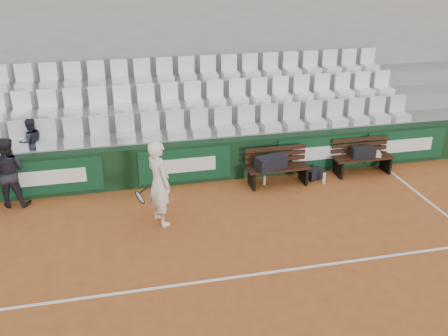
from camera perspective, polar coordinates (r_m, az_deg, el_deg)
ground at (r=8.85m, az=0.77°, el=-12.45°), size 80.00×80.00×0.00m
court_baseline at (r=8.85m, az=0.77°, el=-12.43°), size 18.00×0.06×0.01m
back_barrier at (r=12.02m, az=-3.32°, el=0.70°), size 18.00×0.34×1.00m
grandstand_tier_front at (r=12.59m, az=-4.11°, el=1.79°), size 18.00×0.95×1.00m
grandstand_tier_mid at (r=13.39m, az=-4.78°, el=4.19°), size 18.00×0.95×1.45m
grandstand_tier_back at (r=14.21m, az=-5.37°, el=6.31°), size 18.00×0.95×1.90m
grandstand_rear_wall at (r=14.48m, az=-5.90°, el=11.76°), size 18.00×0.30×4.40m
seat_row_front at (r=12.14m, az=-4.10°, el=5.04°), size 11.90×0.44×0.63m
seat_row_mid at (r=12.90m, az=-4.82°, el=8.27°), size 11.90×0.44×0.63m
seat_row_back at (r=13.71m, az=-5.47°, el=11.13°), size 11.90×0.44×0.63m
bench_left at (r=12.00m, az=6.17°, el=-0.89°), size 1.50×0.56×0.45m
bench_right at (r=12.99m, az=15.50°, el=0.33°), size 1.50×0.56×0.45m
sports_bag_left at (r=11.76m, az=5.43°, el=0.64°), size 0.81×0.53×0.32m
sports_bag_right at (r=12.83m, az=15.62°, el=1.75°), size 0.60×0.33×0.26m
towel at (r=13.02m, az=16.62°, el=1.58°), size 0.44×0.37×0.10m
sports_bag_ground at (r=12.47m, az=10.35°, el=-0.66°), size 0.48×0.38×0.26m
water_bottle_near at (r=12.01m, az=4.63°, el=-1.38°), size 0.07×0.07×0.23m
water_bottle_far at (r=12.26m, az=11.36°, el=-1.16°), size 0.08×0.08×0.27m
tennis_player at (r=10.11m, az=-7.45°, el=-1.73°), size 0.83×0.78×1.80m
ball_kid at (r=11.73m, az=-23.46°, el=-0.47°), size 0.85×0.71×1.58m
spectator_c at (r=12.15m, az=-21.44°, el=4.71°), size 0.68×0.61×1.15m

